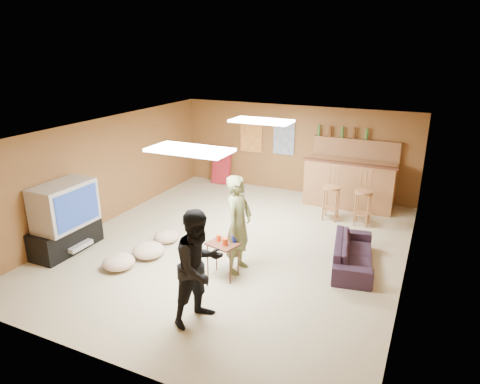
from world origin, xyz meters
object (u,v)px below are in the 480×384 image
at_px(bar_counter, 349,184).
at_px(person_black, 199,267).
at_px(sofa, 353,253).
at_px(tray_table, 223,260).
at_px(person_olive, 238,224).
at_px(tv_body, 64,205).

height_order(bar_counter, person_black, person_black).
xyz_separation_m(bar_counter, sofa, (0.66, -2.83, -0.31)).
bearing_deg(tray_table, person_olive, 68.22).
bearing_deg(tray_table, bar_counter, 73.95).
relative_size(sofa, tray_table, 2.67).
relative_size(tv_body, person_black, 0.68).
distance_m(sofa, tray_table, 2.23).
relative_size(tv_body, person_olive, 0.66).
height_order(person_black, sofa, person_black).
relative_size(bar_counter, person_olive, 1.21).
height_order(person_olive, sofa, person_olive).
distance_m(person_black, sofa, 2.95).
bearing_deg(tv_body, person_olive, 12.31).
height_order(person_olive, tray_table, person_olive).
bearing_deg(person_olive, sofa, -58.78).
distance_m(bar_counter, sofa, 2.92).
bearing_deg(sofa, person_olive, 108.96).
bearing_deg(bar_counter, sofa, -76.79).
bearing_deg(tv_body, person_black, -13.73).
bearing_deg(sofa, person_black, 136.37).
distance_m(tv_body, bar_counter, 6.09).
distance_m(person_olive, tray_table, 0.63).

